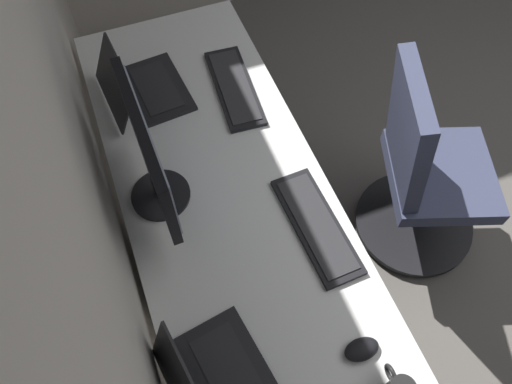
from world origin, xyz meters
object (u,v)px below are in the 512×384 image
at_px(laptop_leftmost, 214,382).
at_px(keyboard_spare, 316,225).
at_px(drawer_pedestal, 233,267).
at_px(laptop_left, 140,87).
at_px(office_chair, 423,176).
at_px(mouse_spare, 362,349).
at_px(monitor_primary, 149,156).
at_px(keyboard_main, 234,87).

distance_m(laptop_leftmost, keyboard_spare, 0.58).
bearing_deg(keyboard_spare, drawer_pedestal, 64.79).
xyz_separation_m(laptop_left, office_chair, (-0.59, -0.99, -0.32)).
height_order(drawer_pedestal, mouse_spare, mouse_spare).
height_order(drawer_pedestal, laptop_left, laptop_left).
height_order(drawer_pedestal, laptop_leftmost, laptop_leftmost).
height_order(laptop_leftmost, mouse_spare, laptop_leftmost).
xyz_separation_m(laptop_leftmost, keyboard_spare, (0.35, -0.47, -0.04)).
bearing_deg(monitor_primary, office_chair, -96.61).
relative_size(drawer_pedestal, monitor_primary, 1.38).
bearing_deg(keyboard_spare, keyboard_main, 3.92).
distance_m(monitor_primary, keyboard_spare, 0.57).
bearing_deg(office_chair, mouse_spare, 132.19).
bearing_deg(keyboard_main, laptop_left, 74.04).
height_order(laptop_leftmost, office_chair, office_chair).
xyz_separation_m(drawer_pedestal, mouse_spare, (-0.53, -0.21, 0.40)).
distance_m(monitor_primary, laptop_leftmost, 0.67).
height_order(keyboard_spare, mouse_spare, mouse_spare).
bearing_deg(monitor_primary, keyboard_main, -46.96).
height_order(drawer_pedestal, monitor_primary, monitor_primary).
distance_m(laptop_left, office_chair, 1.19).
bearing_deg(keyboard_spare, office_chair, -73.52).
relative_size(laptop_leftmost, keyboard_spare, 0.88).
bearing_deg(keyboard_main, monitor_primary, 133.04).
bearing_deg(keyboard_spare, laptop_left, 27.03).
distance_m(laptop_leftmost, office_chair, 1.23).
xyz_separation_m(monitor_primary, keyboard_spare, (-0.30, -0.44, -0.22)).
bearing_deg(laptop_leftmost, drawer_pedestal, -23.59).
xyz_separation_m(laptop_leftmost, keyboard_main, (1.01, -0.42, -0.04)).
relative_size(keyboard_main, office_chair, 0.44).
relative_size(laptop_left, keyboard_main, 0.82).
bearing_deg(keyboard_spare, mouse_spare, 173.36).
bearing_deg(monitor_primary, laptop_left, -6.16).
height_order(laptop_left, office_chair, office_chair).
bearing_deg(drawer_pedestal, laptop_leftmost, 156.41).
bearing_deg(laptop_left, monitor_primary, 173.84).
bearing_deg(mouse_spare, keyboard_spare, -6.64).
xyz_separation_m(laptop_left, keyboard_spare, (-0.76, -0.39, -0.04)).
relative_size(monitor_primary, keyboard_main, 1.17).
bearing_deg(mouse_spare, drawer_pedestal, 21.91).
distance_m(laptop_left, keyboard_spare, 0.86).
distance_m(monitor_primary, mouse_spare, 0.83).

